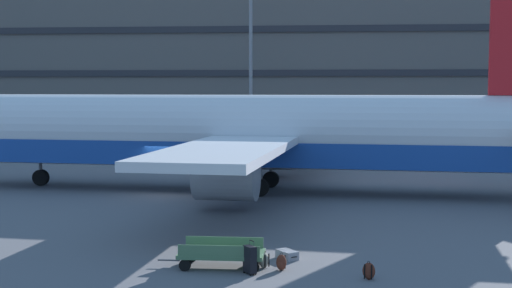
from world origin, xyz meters
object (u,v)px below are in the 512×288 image
baggage_cart (221,254)px  suitcase_red (287,255)px  airliner (250,135)px  backpack_silver (369,271)px  backpack_scuffed (281,263)px  suitcase_purple (250,259)px  backpack_teal (264,260)px

baggage_cart → suitcase_red: bearing=32.6°
airliner → backpack_silver: bearing=-73.2°
airliner → suitcase_red: (2.66, -14.72, -2.88)m
baggage_cart → backpack_scuffed: bearing=-6.6°
suitcase_red → suitcase_purple: suitcase_purple is taller
suitcase_purple → backpack_silver: size_ratio=1.83×
airliner → backpack_silver: airliner is taller
baggage_cart → backpack_teal: bearing=2.6°
suitcase_purple → backpack_scuffed: 1.05m
suitcase_red → backpack_silver: (2.47, -2.23, 0.10)m
airliner → backpack_teal: 16.28m
backpack_scuffed → baggage_cart: (-1.85, 0.21, 0.19)m
backpack_scuffed → backpack_silver: backpack_silver is taller
airliner → backpack_silver: (5.13, -16.95, -2.77)m
airliner → baggage_cart: (0.71, -15.97, -2.59)m
backpack_teal → backpack_silver: (3.13, -1.04, 0.01)m
backpack_teal → backpack_silver: backpack_silver is taller
backpack_scuffed → backpack_silver: size_ratio=0.98×
suitcase_red → suitcase_purple: (-1.01, -1.95, 0.30)m
backpack_scuffed → backpack_teal: bearing=153.9°
backpack_teal → suitcase_purple: bearing=-114.6°
airliner → suitcase_red: bearing=-79.8°
backpack_teal → baggage_cart: size_ratio=0.16×
backpack_silver → baggage_cart: (-4.42, 0.98, 0.19)m
suitcase_purple → backpack_scuffed: size_ratio=1.87×
backpack_scuffed → suitcase_purple: bearing=-151.6°
airliner → suitcase_purple: bearing=-84.3°
suitcase_red → baggage_cart: baggage_cart is taller
backpack_teal → backpack_scuffed: bearing=-26.1°
suitcase_purple → baggage_cart: suitcase_purple is taller
suitcase_red → backpack_teal: 1.37m
suitcase_purple → baggage_cart: bearing=143.5°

